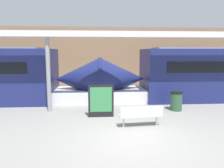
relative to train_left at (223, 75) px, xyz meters
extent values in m
plane|color=gray|center=(-6.86, -6.19, -1.50)|extent=(60.00, 60.00, 0.00)
cube|color=#937051|center=(-6.86, 5.54, 1.00)|extent=(56.00, 0.20, 5.00)
cone|color=navy|center=(-6.42, 0.00, -0.19)|extent=(2.77, 2.63, 2.63)
cube|color=silver|center=(-6.15, 0.00, -1.15)|extent=(2.49, 2.46, 0.70)
cone|color=navy|center=(-9.02, 0.00, -0.19)|extent=(2.77, 2.63, 2.63)
cube|color=silver|center=(-9.29, 0.00, -1.15)|extent=(2.49, 2.46, 0.70)
cube|color=silver|center=(-6.24, -4.88, -1.06)|extent=(1.71, 0.57, 0.04)
cube|color=silver|center=(-6.22, -5.08, -0.85)|extent=(1.68, 0.17, 0.39)
cylinder|color=silver|center=(-6.91, -4.93, -1.29)|extent=(0.07, 0.07, 0.42)
cylinder|color=silver|center=(-5.56, -4.82, -1.29)|extent=(0.07, 0.07, 0.42)
cylinder|color=#2D5138|center=(-3.95, -2.65, -1.07)|extent=(0.57, 0.57, 0.87)
cylinder|color=black|center=(-3.95, -2.65, -0.60)|extent=(0.60, 0.60, 0.06)
cube|color=black|center=(-7.75, -3.50, -0.77)|extent=(1.14, 0.06, 1.47)
cube|color=#38844C|center=(-7.75, -3.54, -0.69)|extent=(0.97, 0.01, 1.12)
cylinder|color=gray|center=(-10.28, -2.33, 0.31)|extent=(0.21, 0.21, 3.63)
cube|color=silver|center=(-10.28, -2.33, 2.27)|extent=(28.00, 0.60, 0.28)
camera|label=1|loc=(-7.97, -13.10, 1.40)|focal=35.00mm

